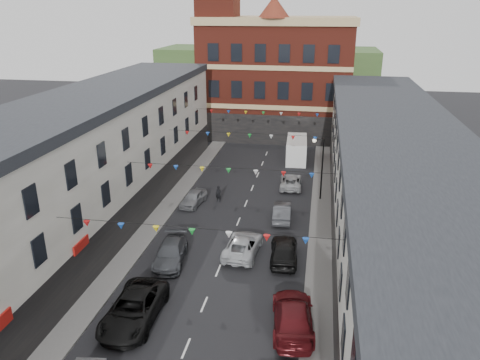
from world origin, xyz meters
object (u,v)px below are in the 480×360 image
Objects in this scene: moving_car at (243,245)px; white_van at (297,150)px; car_left_e at (193,198)px; car_right_d at (284,250)px; car_right_e at (282,212)px; pedestrian at (219,194)px; car_left_c at (134,309)px; car_left_d at (171,253)px; car_right_f at (291,181)px; car_right_c at (293,316)px; street_lamp at (320,161)px.

moving_car is 0.85× the size of white_van.
car_left_e is 12.58m from car_right_d.
white_van is (-0.55, 23.74, 0.50)m from car_right_d.
pedestrian is at bearing -27.54° from car_right_e.
moving_car is 10.09m from pedestrian.
moving_car is at bearing -98.58° from white_van.
car_left_e is 10.21m from moving_car.
car_left_c is 1.24× the size of car_right_d.
car_left_d is at bearing 46.76° from car_right_e.
car_right_d is 23.76m from white_van.
car_right_f is 0.91× the size of moving_car.
white_van reaches higher than car_right_c.
car_right_e is 6.81m from pedestrian.
moving_car is at bearing -68.04° from car_right_c.
white_van is at bearing -92.67° from moving_car.
car_left_e is 0.80× the size of car_right_d.
white_van is at bearing -92.75° from car_right_f.
street_lamp is 12.91m from moving_car.
car_right_e is at bearing -4.11° from car_left_e.
car_right_d is 3.07× the size of pedestrian.
car_left_d is 1.07× the size of car_right_f.
car_right_d is (-1.15, 7.50, -0.00)m from car_right_c.
car_right_f is at bearing 48.88° from pedestrian.
car_right_c is (10.23, -16.20, 0.16)m from car_left_e.
white_van is (-2.75, 11.96, -2.59)m from street_lamp.
car_left_e is at bearing -63.73° from car_right_c.
car_left_c reaches higher than car_left_e.
pedestrian is at bearing -70.87° from car_right_c.
pedestrian is at bearing 86.15° from car_left_c.
car_left_e is (-1.13, 10.30, -0.06)m from car_left_d.
white_van reaches higher than car_left_e.
car_left_c is 18.22m from pedestrian.
moving_car is at bearing -12.19° from car_right_d.
street_lamp reaches higher than white_van.
car_left_d is at bearing -75.93° from car_left_e.
street_lamp is 19.56m from car_right_c.
car_right_c is 31.30m from white_van.
car_left_d is 17.87m from car_right_f.
pedestrian is at bearing -167.52° from street_lamp.
car_left_c reaches higher than car_right_c.
car_right_f is at bearing -96.55° from moving_car.
car_right_e is (-0.75, 6.94, -0.11)m from car_right_d.
car_right_d is at bearing -87.32° from car_right_c.
car_right_f is at bearing 42.75° from car_left_e.
car_left_d is at bearing -127.18° from street_lamp.
white_van is at bearing 76.82° from pedestrian.
car_right_d is at bearing 93.08° from car_right_e.
car_right_c is at bearing -89.29° from white_van.
car_right_d is at bearing -43.13° from pedestrian.
car_right_e is (7.20, 15.38, -0.12)m from car_left_c.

